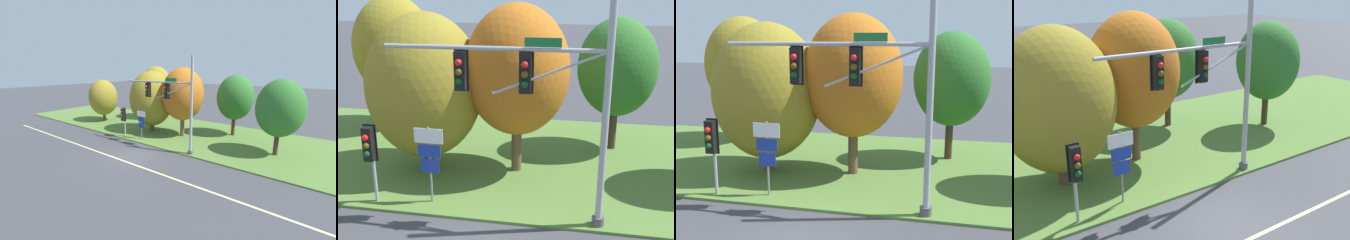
# 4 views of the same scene
# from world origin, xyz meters

# --- Properties ---
(grass_verge) EXTENTS (48.00, 11.50, 0.10)m
(grass_verge) POSITION_xyz_m (0.00, 8.25, 0.05)
(grass_verge) COLOR #517533
(grass_verge) RESTS_ON ground
(traffic_signal_mast) EXTENTS (7.17, 0.49, 7.76)m
(traffic_signal_mast) POSITION_xyz_m (1.80, 2.89, 4.49)
(traffic_signal_mast) COLOR #9EA0A5
(traffic_signal_mast) RESTS_ON grass_verge
(pedestrian_signal_near_kerb) EXTENTS (0.46, 0.55, 2.95)m
(pedestrian_signal_near_kerb) POSITION_xyz_m (-4.22, 2.87, 2.22)
(pedestrian_signal_near_kerb) COLOR #9EA0A5
(pedestrian_signal_near_kerb) RESTS_ON grass_verge
(route_sign_post) EXTENTS (1.04, 0.08, 2.85)m
(route_sign_post) POSITION_xyz_m (-2.24, 3.38, 1.95)
(route_sign_post) COLOR slate
(route_sign_post) RESTS_ON grass_verge
(tree_left_of_mast) EXTENTS (4.29, 4.29, 7.06)m
(tree_left_of_mast) POSITION_xyz_m (-7.13, 11.50, 4.46)
(tree_left_of_mast) COLOR brown
(tree_left_of_mast) RESTS_ON grass_verge
(tree_behind_signpost) EXTENTS (4.76, 4.76, 6.55)m
(tree_behind_signpost) POSITION_xyz_m (-3.44, 6.32, 3.67)
(tree_behind_signpost) COLOR brown
(tree_behind_signpost) RESTS_ON grass_verge
(tree_mid_verge) EXTENTS (4.19, 4.19, 6.90)m
(tree_mid_verge) POSITION_xyz_m (0.31, 6.73, 4.37)
(tree_mid_verge) COLOR brown
(tree_mid_verge) RESTS_ON grass_verge
(tree_tall_centre) EXTENTS (3.62, 3.62, 6.19)m
(tree_tall_centre) POSITION_xyz_m (4.41, 10.06, 4.01)
(tree_tall_centre) COLOR #423021
(tree_tall_centre) RESTS_ON grass_verge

